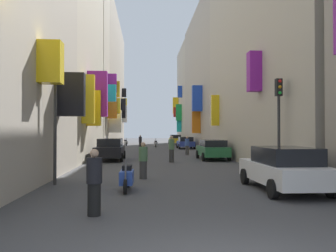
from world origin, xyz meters
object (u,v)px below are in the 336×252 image
pedestrian_crossing (187,146)px  traffic_light_far_corner (55,103)px  pedestrian_near_left (143,161)px  scooter_silver (156,144)px  pedestrian_mid_street (140,142)px  pedestrian_far_away (172,149)px  scooter_white (126,143)px  pedestrian_near_right (94,183)px  parked_car_green (213,149)px  parked_car_white (284,168)px  scooter_blue (127,177)px  traffic_light_near_corner (279,111)px  parked_car_blue (186,142)px  parked_car_black (110,149)px  parked_car_yellow (175,139)px

pedestrian_crossing → traffic_light_far_corner: traffic_light_far_corner is taller
pedestrian_near_left → scooter_silver: bearing=87.1°
pedestrian_mid_street → pedestrian_far_away: bearing=-83.2°
scooter_white → pedestrian_near_right: (1.47, -40.75, 0.34)m
parked_car_green → parked_car_white: size_ratio=0.92×
scooter_silver → scooter_white: same height
scooter_blue → traffic_light_near_corner: size_ratio=0.43×
pedestrian_crossing → pedestrian_near_right: 21.89m
pedestrian_near_left → traffic_light_far_corner: size_ratio=0.34×
parked_car_blue → parked_car_white: parked_car_white is taller
parked_car_green → scooter_blue: 13.71m
parked_car_white → traffic_light_far_corner: (-8.20, 1.87, 2.33)m
pedestrian_near_right → parked_car_black: bearing=94.3°
parked_car_blue → pedestrian_near_left: (-4.94, -25.75, 0.05)m
pedestrian_far_away → parked_car_white: bearing=-74.9°
parked_car_black → parked_car_white: parked_car_black is taller
pedestrian_near_left → pedestrian_far_away: bearing=76.7°
parked_car_white → traffic_light_near_corner: size_ratio=1.01×
scooter_silver → traffic_light_near_corner: traffic_light_near_corner is taller
scooter_blue → pedestrian_mid_street: bearing=89.8°
parked_car_black → scooter_white: bearing=90.6°
scooter_silver → pedestrian_near_right: (-2.67, -35.88, 0.34)m
pedestrian_far_away → parked_car_black: bearing=155.0°
scooter_silver → pedestrian_mid_street: bearing=-128.3°
pedestrian_near_left → pedestrian_far_away: pedestrian_far_away is taller
parked_car_black → pedestrian_far_away: bearing=-25.0°
pedestrian_near_right → parked_car_white: bearing=27.2°
parked_car_white → traffic_light_far_corner: size_ratio=0.95×
pedestrian_crossing → traffic_light_far_corner: bearing=-113.5°
scooter_silver → scooter_white: (-4.14, 4.88, -0.00)m
parked_car_blue → parked_car_yellow: bearing=90.3°
pedestrian_far_away → traffic_light_far_corner: (-5.21, -9.23, 2.24)m
parked_car_yellow → scooter_white: parked_car_yellow is taller
parked_car_blue → parked_car_white: bearing=-90.2°
parked_car_white → parked_car_black: bearing=118.9°
traffic_light_near_corner → pedestrian_near_right: bearing=-139.5°
parked_car_blue → parked_car_green: (0.03, -16.09, 0.02)m
pedestrian_mid_street → traffic_light_near_corner: 28.19m
parked_car_white → scooter_blue: parked_car_white is taller
parked_car_white → scooter_silver: (-3.32, 32.79, -0.32)m
parked_car_green → pedestrian_near_right: pedestrian_near_right is taller
parked_car_black → parked_car_blue: size_ratio=1.08×
parked_car_black → traffic_light_far_corner: bearing=-95.0°
scooter_blue → pedestrian_near_left: pedestrian_near_left is taller
parked_car_yellow → pedestrian_crossing: (-1.11, -23.76, 0.01)m
pedestrian_crossing → pedestrian_near_right: (-4.93, -21.33, -0.01)m
scooter_silver → scooter_white: size_ratio=1.03×
pedestrian_mid_street → traffic_light_near_corner: size_ratio=0.37×
pedestrian_crossing → scooter_silver: bearing=98.8°
scooter_blue → pedestrian_mid_street: 29.90m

